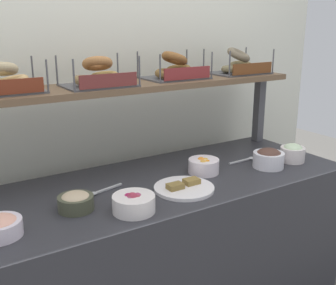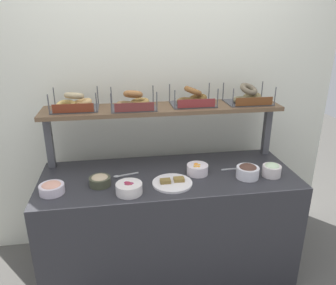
% 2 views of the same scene
% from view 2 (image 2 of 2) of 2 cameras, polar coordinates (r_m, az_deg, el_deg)
% --- Properties ---
extents(ground_plane, '(8.00, 8.00, 0.00)m').
position_cam_2_polar(ground_plane, '(2.83, 0.14, -21.21)').
color(ground_plane, '#595651').
extents(back_wall, '(3.00, 0.06, 2.40)m').
position_cam_2_polar(back_wall, '(2.74, -1.68, 6.11)').
color(back_wall, silver).
rests_on(back_wall, ground_plane).
extents(deli_counter, '(1.80, 0.70, 0.85)m').
position_cam_2_polar(deli_counter, '(2.56, 0.15, -14.14)').
color(deli_counter, '#2D2D33').
rests_on(deli_counter, ground_plane).
extents(shelf_riser_left, '(0.05, 0.05, 0.40)m').
position_cam_2_polar(shelf_riser_left, '(2.54, -19.94, 0.13)').
color(shelf_riser_left, '#4C4C51').
rests_on(shelf_riser_left, deli_counter).
extents(shelf_riser_right, '(0.05, 0.05, 0.40)m').
position_cam_2_polar(shelf_riser_right, '(2.76, 16.79, 2.06)').
color(shelf_riser_right, '#4C4C51').
rests_on(shelf_riser_right, deli_counter).
extents(upper_shelf, '(1.76, 0.32, 0.03)m').
position_cam_2_polar(upper_shelf, '(2.45, -0.84, 5.93)').
color(upper_shelf, brown).
rests_on(upper_shelf, shelf_riser_left).
extents(bowl_beet_salad, '(0.17, 0.17, 0.08)m').
position_cam_2_polar(bowl_beet_salad, '(2.11, -6.79, -7.86)').
color(bowl_beet_salad, white).
rests_on(bowl_beet_salad, deli_counter).
extents(bowl_scallion_spread, '(0.13, 0.13, 0.10)m').
position_cam_2_polar(bowl_scallion_spread, '(2.42, 17.57, -4.49)').
color(bowl_scallion_spread, white).
rests_on(bowl_scallion_spread, deli_counter).
extents(bowl_lox_spread, '(0.16, 0.16, 0.07)m').
position_cam_2_polar(bowl_lox_spread, '(2.22, -19.55, -7.45)').
color(bowl_lox_spread, silver).
rests_on(bowl_lox_spread, deli_counter).
extents(bowl_fruit_salad, '(0.15, 0.15, 0.08)m').
position_cam_2_polar(bowl_fruit_salad, '(2.35, 5.12, -4.62)').
color(bowl_fruit_salad, white).
rests_on(bowl_fruit_salad, deli_counter).
extents(bowl_chocolate_spread, '(0.16, 0.16, 0.10)m').
position_cam_2_polar(bowl_chocolate_spread, '(2.35, 13.67, -4.85)').
color(bowl_chocolate_spread, white).
rests_on(bowl_chocolate_spread, deli_counter).
extents(bowl_hummus, '(0.14, 0.14, 0.07)m').
position_cam_2_polar(bowl_hummus, '(2.24, -11.75, -6.45)').
color(bowl_hummus, '#454835').
rests_on(bowl_hummus, deli_counter).
extents(serving_plate_white, '(0.27, 0.27, 0.04)m').
position_cam_2_polar(serving_plate_white, '(2.22, 0.75, -7.00)').
color(serving_plate_white, white).
rests_on(serving_plate_white, deli_counter).
extents(serving_spoon_near_plate, '(0.18, 0.03, 0.01)m').
position_cam_2_polar(serving_spoon_near_plate, '(2.47, 11.90, -4.45)').
color(serving_spoon_near_plate, '#B7B7BC').
rests_on(serving_spoon_near_plate, deli_counter).
extents(serving_spoon_by_edge, '(0.18, 0.06, 0.01)m').
position_cam_2_polar(serving_spoon_by_edge, '(2.34, -7.99, -5.70)').
color(serving_spoon_by_edge, '#B7B7BC').
rests_on(serving_spoon_by_edge, deli_counter).
extents(bagel_basket_plain, '(0.33, 0.25, 0.14)m').
position_cam_2_polar(bagel_basket_plain, '(2.44, -15.94, 6.62)').
color(bagel_basket_plain, '#4C4C51').
rests_on(bagel_basket_plain, upper_shelf).
extents(bagel_basket_everything, '(0.32, 0.25, 0.15)m').
position_cam_2_polar(bagel_basket_everything, '(2.39, -6.07, 6.97)').
color(bagel_basket_everything, '#4C4C51').
rests_on(bagel_basket_everything, upper_shelf).
extents(bagel_basket_cinnamon_raisin, '(0.33, 0.24, 0.15)m').
position_cam_2_polar(bagel_basket_cinnamon_raisin, '(2.49, 4.29, 7.60)').
color(bagel_basket_cinnamon_raisin, '#4C4C51').
rests_on(bagel_basket_cinnamon_raisin, upper_shelf).
extents(bagel_basket_poppy, '(0.33, 0.26, 0.15)m').
position_cam_2_polar(bagel_basket_poppy, '(2.61, 13.72, 7.70)').
color(bagel_basket_poppy, '#4C4C51').
rests_on(bagel_basket_poppy, upper_shelf).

